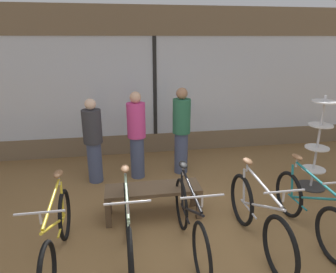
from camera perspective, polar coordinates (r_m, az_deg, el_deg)
ground_plane at (r=4.17m, az=3.92°, el=-19.69°), size 24.00×24.00×0.00m
shop_back_wall at (r=6.69m, az=-2.56°, el=10.36°), size 12.00×0.08×3.20m
bicycle_far_left at (r=3.87m, az=-20.37°, el=-17.42°), size 0.46×1.75×1.02m
bicycle_left at (r=3.75m, az=-7.56°, el=-17.13°), size 0.46×1.77×1.05m
bicycle_center at (r=3.84m, az=4.19°, el=-15.94°), size 0.46×1.76×1.04m
bicycle_right at (r=4.07m, az=16.75°, el=-14.68°), size 0.46×1.79×1.05m
bicycle_far_right at (r=4.52m, az=25.23°, el=-12.49°), size 0.46×1.69×1.03m
accessory_rack at (r=5.80m, az=26.42°, el=-2.56°), size 0.48×0.48×1.66m
display_bench at (r=4.50m, az=-2.85°, el=-10.61°), size 1.40×0.44×0.47m
customer_near_rack at (r=5.54m, az=-14.07°, el=-0.61°), size 0.47×0.47×1.57m
customer_by_window at (r=5.74m, az=2.57°, el=1.35°), size 0.45×0.45×1.69m
customer_mid_floor at (r=5.57m, az=-6.00°, el=0.51°), size 0.35×0.35×1.66m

